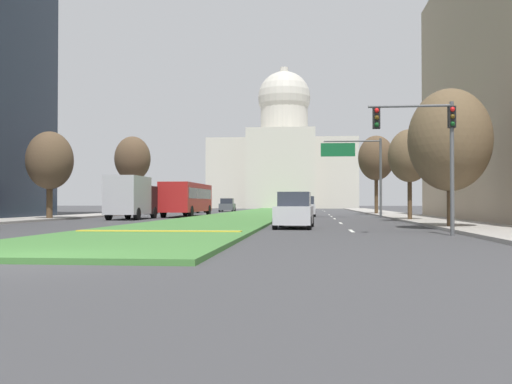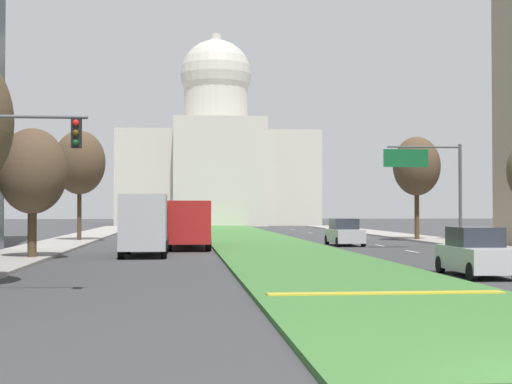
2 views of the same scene
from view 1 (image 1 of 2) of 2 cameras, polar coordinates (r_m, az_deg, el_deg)
name	(u,v)px [view 1 (image 1 of 2)]	position (r m, az deg, el deg)	size (l,w,h in m)	color
ground_plane	(262,213)	(68.60, 0.56, -2.10)	(260.00, 260.00, 0.00)	#3D3D3F
grass_median	(257,213)	(62.93, 0.11, -2.13)	(7.31, 102.56, 0.14)	#427A38
median_curb_nose	(159,231)	(22.80, -9.70, -3.86)	(6.58, 0.50, 0.04)	gold
lane_dashes_right	(329,214)	(60.21, 7.28, -2.24)	(0.16, 69.42, 0.01)	silver
sidewalk_left	(117,214)	(60.33, -13.71, -2.15)	(4.00, 102.56, 0.15)	#9E9991
sidewalk_right	(393,215)	(57.49, 13.51, -2.20)	(4.00, 102.56, 0.15)	#9E9991
capitol_building	(284,163)	(124.89, 2.82, 2.93)	(30.71, 27.56, 31.05)	beige
traffic_light_near_right	(430,138)	(23.24, 16.97, 5.20)	(3.34, 0.35, 5.20)	#515456
overhead_guide_sign	(359,162)	(47.45, 10.25, 3.01)	(4.96, 0.20, 6.50)	#515456
street_tree_right_near	(450,140)	(28.73, 18.79, 4.94)	(3.90, 3.90, 6.70)	#4C3823
street_tree_left_mid	(50,161)	(43.69, -19.92, 2.95)	(3.33, 3.33, 6.39)	#4C3823
street_tree_right_mid	(410,156)	(39.80, 15.10, 3.49)	(2.86, 2.86, 6.21)	#4C3823
street_tree_left_far	(133,159)	(62.86, -12.24, 3.25)	(3.84, 3.84, 8.38)	#4C3823
street_tree_right_far	(376,158)	(59.46, 11.92, 3.32)	(3.65, 3.65, 8.08)	#4C3823
sedan_lead_stopped	(294,211)	(28.49, 3.86, -1.94)	(1.96, 4.44, 1.80)	#BCBCC1
sedan_midblock	(305,207)	(52.20, 4.92, -1.50)	(1.95, 4.50, 1.83)	#BCBCC1
sedan_distant	(194,206)	(68.54, -6.18, -1.37)	(2.10, 4.76, 1.86)	#4C5156
sedan_far_horizon	(227,205)	(77.20, -2.89, -1.36)	(2.14, 4.56, 1.79)	#4C5156
sedan_very_far	(227,205)	(92.65, -2.95, -1.29)	(2.05, 4.63, 1.82)	silver
box_truck_delivery	(131,197)	(43.85, -12.35, -0.50)	(2.40, 6.40, 3.20)	black
city_bus	(187,197)	(51.59, -6.89, -0.48)	(2.62, 11.00, 2.95)	#B21E1E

